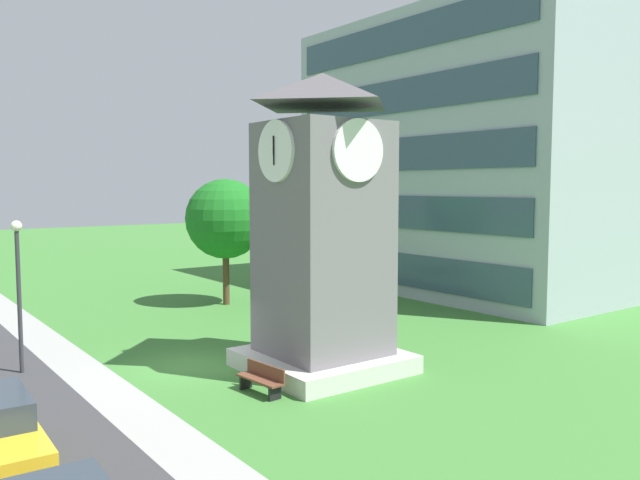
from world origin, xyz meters
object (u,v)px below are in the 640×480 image
at_px(park_bench, 262,379).
at_px(tree_by_building, 225,219).
at_px(street_lamp, 18,277).
at_px(clock_tower, 323,240).

distance_m(park_bench, tree_by_building, 15.49).
bearing_deg(park_bench, street_lamp, -141.35).
relative_size(clock_tower, tree_by_building, 1.50).
relative_size(clock_tower, street_lamp, 1.95).
relative_size(clock_tower, park_bench, 5.41).
distance_m(street_lamp, tree_by_building, 13.47).
distance_m(clock_tower, street_lamp, 10.17).
xyz_separation_m(clock_tower, street_lamp, (-5.68, -8.35, -1.20)).
bearing_deg(park_bench, tree_by_building, 155.87).
distance_m(clock_tower, park_bench, 5.09).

